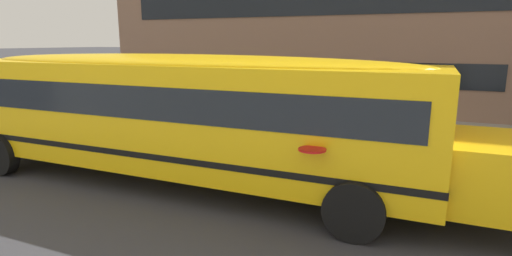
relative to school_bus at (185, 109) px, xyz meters
The scene contains 5 objects.
ground_plane 3.89m from the school_bus, 23.40° to the left, with size 400.00×400.00×0.00m, color #38383D.
sidewalk_far 10.36m from the school_bus, 72.04° to the left, with size 120.00×3.00×0.01m, color gray.
lane_centreline 3.89m from the school_bus, 23.40° to the left, with size 110.00×0.16×0.01m, color silver.
school_bus is the anchor object (origin of this frame).
parked_car_silver_mid_block 11.49m from the school_bus, 141.85° to the left, with size 3.90×1.89×1.64m.
Camera 1 is at (2.07, -9.34, 3.37)m, focal length 28.50 mm.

